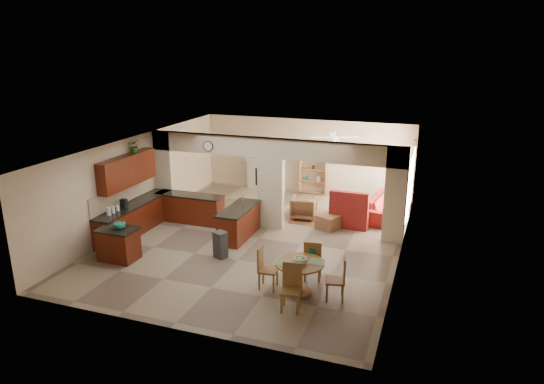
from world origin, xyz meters
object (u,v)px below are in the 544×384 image
(dining_table, at_px, (299,273))
(sofa, at_px, (387,206))
(kitchen_island, at_px, (119,244))
(armchair, at_px, (304,207))

(dining_table, relative_size, sofa, 0.46)
(kitchen_island, relative_size, dining_table, 0.89)
(sofa, bearing_deg, armchair, 119.57)
(kitchen_island, relative_size, armchair, 1.26)
(kitchen_island, distance_m, armchair, 5.99)
(armchair, bearing_deg, sofa, -164.08)
(kitchen_island, distance_m, dining_table, 5.00)
(kitchen_island, distance_m, sofa, 8.50)
(kitchen_island, bearing_deg, dining_table, -1.61)
(dining_table, bearing_deg, armchair, 104.64)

